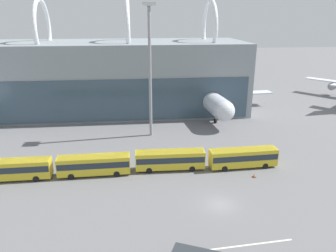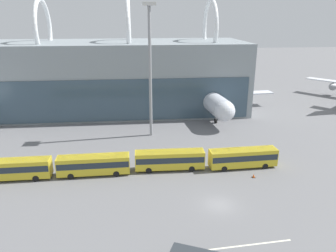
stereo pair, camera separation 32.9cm
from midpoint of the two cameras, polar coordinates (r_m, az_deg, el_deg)
ground_plane at (r=47.65m, az=9.05°, el=-13.39°), size 440.00×440.00×0.00m
airliner_at_gate_far at (r=91.42m, az=5.92°, el=5.69°), size 42.96×40.00×12.50m
shuttle_bus_0 at (r=58.21m, az=-25.23°, el=-6.65°), size 11.76×2.73×3.33m
shuttle_bus_1 at (r=55.48m, az=-12.65°, el=-6.45°), size 11.78×2.79×3.33m
shuttle_bus_2 at (r=55.94m, az=0.47°, el=-5.75°), size 11.78×2.79×3.33m
shuttle_bus_3 at (r=58.17m, az=13.08°, el=-5.27°), size 11.83×3.05×3.33m
floodlight_mast at (r=68.32m, az=-3.03°, el=12.35°), size 2.61×2.61×27.53m
lane_stripe_4 at (r=41.26m, az=13.91°, el=-19.49°), size 10.77×1.01×0.01m
traffic_cone_0 at (r=55.81m, az=14.86°, el=-8.37°), size 0.53×0.53×0.62m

